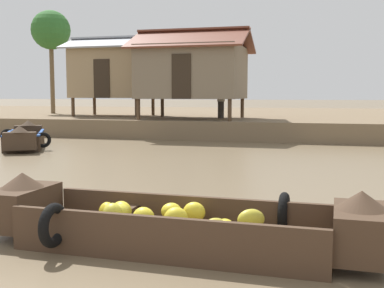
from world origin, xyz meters
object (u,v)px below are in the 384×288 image
(vendor_person, at_px, (221,98))
(stilt_house_mid_left, at_px, (193,71))
(banana_boat, at_px, (173,224))
(cargo_boat_upstream, at_px, (25,139))
(palm_tree_far, at_px, (51,31))
(stilt_house_left, at_px, (114,72))

(vendor_person, bearing_deg, stilt_house_mid_left, -141.80)
(banana_boat, relative_size, cargo_boat_upstream, 1.27)
(palm_tree_far, xyz_separation_m, vendor_person, (10.16, -2.83, -3.61))
(stilt_house_left, distance_m, stilt_house_mid_left, 4.77)
(cargo_boat_upstream, bearing_deg, stilt_house_left, 89.71)
(vendor_person, bearing_deg, cargo_boat_upstream, -129.67)
(stilt_house_left, height_order, palm_tree_far, palm_tree_far)
(palm_tree_far, bearing_deg, vendor_person, -15.54)
(banana_boat, distance_m, palm_tree_far, 23.34)
(banana_boat, relative_size, stilt_house_left, 1.12)
(cargo_boat_upstream, xyz_separation_m, vendor_person, (5.59, 6.75, 1.40))
(stilt_house_mid_left, relative_size, vendor_person, 3.00)
(stilt_house_left, bearing_deg, banana_boat, -63.91)
(banana_boat, height_order, stilt_house_left, stilt_house_left)
(stilt_house_mid_left, xyz_separation_m, palm_tree_far, (-9.08, 3.68, 2.46))
(stilt_house_mid_left, bearing_deg, banana_boat, -76.07)
(banana_boat, xyz_separation_m, vendor_person, (-2.67, 16.01, 1.41))
(cargo_boat_upstream, height_order, palm_tree_far, palm_tree_far)
(banana_boat, distance_m, stilt_house_left, 18.90)
(banana_boat, distance_m, stilt_house_mid_left, 15.82)
(banana_boat, xyz_separation_m, stilt_house_mid_left, (-3.76, 15.16, 2.56))
(cargo_boat_upstream, bearing_deg, stilt_house_mid_left, 52.57)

